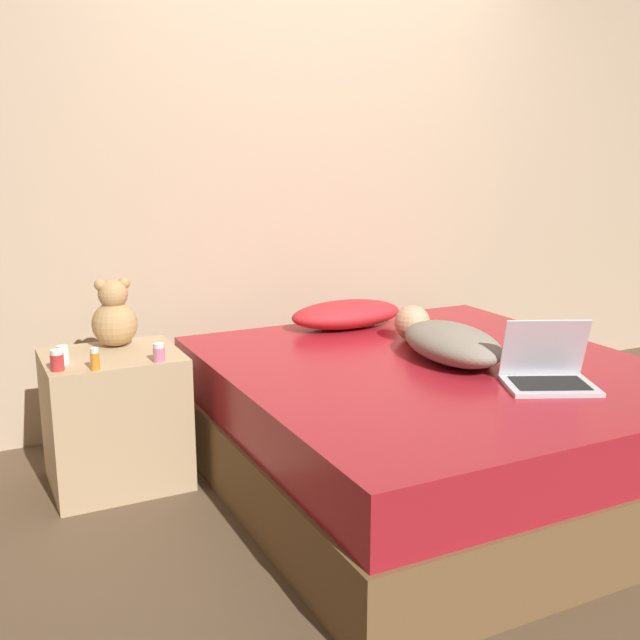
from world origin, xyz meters
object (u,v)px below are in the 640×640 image
Objects in this scene: bottle_white at (63,355)px; pillow at (346,314)px; laptop at (547,371)px; teddy_bear at (114,317)px; person_lying at (447,340)px; bottle_pink at (159,353)px; bottle_orange at (95,359)px; bottle_red at (57,360)px.

pillow is at bearing 7.82° from bottle_white.
teddy_bear is (-1.35, 1.15, 0.11)m from laptop.
pillow is at bearing -0.04° from teddy_bear.
pillow is at bearing 106.46° from person_lying.
person_lying is 2.55× the size of teddy_bear.
bottle_orange is (-0.25, -0.00, 0.01)m from bottle_pink.
laptop is 1.71m from bottle_orange.
bottle_red is at bearing -135.27° from teddy_bear.
laptop reaches higher than pillow.
pillow is 1.13m from teddy_bear.
laptop is 1.85m from bottle_red.
laptop is at bearing -28.66° from bottle_orange.
bottle_orange reaches higher than bottle_red.
laptop is 4.56× the size of bottle_orange.
bottle_white is (-1.60, 0.96, 0.02)m from laptop.
bottle_white is (-1.37, -0.19, 0.01)m from pillow.
teddy_bear is 3.38× the size of bottle_orange.
teddy_bear is at bearing 158.03° from person_lying.
bottle_orange is at bearing -179.09° from bottle_pink.
laptop is at bearing -28.29° from bottle_red.
bottle_red is (-1.40, -0.27, 0.01)m from pillow.
pillow reaches higher than bottle_orange.
bottle_pink is (-1.02, -0.33, 0.01)m from pillow.
teddy_bear is 0.35m from bottle_pink.
bottle_orange is (-0.14, -0.33, -0.09)m from teddy_bear.
teddy_bear reaches higher than person_lying.
bottle_white is 0.17m from bottle_orange.
person_lying is at bearing -18.03° from bottle_white.
bottle_orange is (-1.27, -0.33, 0.01)m from pillow.
bottle_orange is (-1.39, 0.34, 0.01)m from person_lying.
bottle_white is 0.85× the size of bottle_orange.
teddy_bear reaches higher than laptop.
laptop is 5.37× the size of bottle_white.
bottle_pink is at bearing 169.57° from person_lying.
person_lying reaches higher than pillow.
bottle_red is (-0.27, -0.27, -0.09)m from teddy_bear.
person_lying reaches higher than bottle_pink.
person_lying reaches higher than bottle_white.
laptop reaches higher than bottle_orange.
pillow is 1.07m from bottle_pink.
bottle_pink reaches higher than bottle_white.
pillow is 1.42m from bottle_red.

